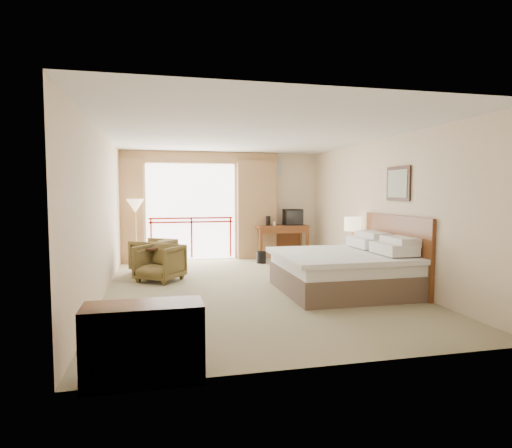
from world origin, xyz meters
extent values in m
plane|color=gray|center=(0.00, 0.00, 0.00)|extent=(7.00, 7.00, 0.00)
plane|color=white|center=(0.00, 0.00, 2.70)|extent=(7.00, 7.00, 0.00)
plane|color=beige|center=(0.00, 3.50, 1.35)|extent=(5.00, 0.00, 5.00)
plane|color=beige|center=(0.00, -3.50, 1.35)|extent=(5.00, 0.00, 5.00)
plane|color=beige|center=(-2.50, 0.00, 1.35)|extent=(0.00, 7.00, 7.00)
plane|color=beige|center=(2.50, 0.00, 1.35)|extent=(0.00, 7.00, 7.00)
plane|color=white|center=(-0.80, 3.48, 1.20)|extent=(2.40, 0.00, 2.40)
cube|color=#AC160E|center=(-0.80, 3.46, 0.95)|extent=(2.09, 0.03, 0.04)
cube|color=#AC160E|center=(-0.80, 3.46, 1.05)|extent=(2.09, 0.03, 0.04)
cube|color=#AC160E|center=(-1.79, 3.46, 0.55)|extent=(0.04, 0.03, 1.00)
cube|color=#AC160E|center=(-0.80, 3.46, 0.55)|extent=(0.04, 0.03, 1.00)
cube|color=#AC160E|center=(0.19, 3.46, 0.55)|extent=(0.04, 0.03, 1.00)
cube|color=#986D46|center=(-2.45, 3.35, 1.25)|extent=(1.00, 0.26, 2.50)
cube|color=#986D46|center=(0.85, 3.35, 1.25)|extent=(1.00, 0.26, 2.50)
cube|color=#986D46|center=(-0.80, 3.38, 2.55)|extent=(4.40, 0.22, 0.28)
cube|color=silver|center=(1.30, 3.47, 2.35)|extent=(0.50, 0.04, 0.50)
cube|color=brown|center=(1.45, -0.60, 0.20)|extent=(2.05, 2.00, 0.40)
cube|color=white|center=(1.45, -0.60, 0.50)|extent=(2.01, 1.96, 0.22)
cube|color=white|center=(1.40, -0.60, 0.63)|extent=(2.09, 2.06, 0.08)
cube|color=white|center=(2.15, -1.05, 0.78)|extent=(0.50, 0.75, 0.18)
cube|color=white|center=(2.15, -0.15, 0.78)|extent=(0.50, 0.75, 0.18)
cube|color=white|center=(2.28, -1.05, 0.90)|extent=(0.40, 0.70, 0.14)
cube|color=white|center=(2.28, -0.15, 0.90)|extent=(0.40, 0.70, 0.14)
cube|color=#5C2C15|center=(2.46, -0.60, 0.65)|extent=(0.06, 2.10, 1.30)
cube|color=black|center=(2.48, -0.60, 1.85)|extent=(0.03, 0.72, 0.60)
cube|color=silver|center=(2.46, -0.60, 1.85)|extent=(0.01, 0.60, 0.48)
cube|color=#5C2C15|center=(2.25, 0.65, 0.29)|extent=(0.44, 0.51, 0.58)
cylinder|color=tan|center=(2.25, 0.70, 0.62)|extent=(0.14, 0.14, 0.04)
cylinder|color=tan|center=(2.25, 0.70, 0.80)|extent=(0.03, 0.03, 0.36)
cylinder|color=#FFE5B2|center=(2.25, 0.70, 1.05)|extent=(0.34, 0.34, 0.28)
cube|color=black|center=(2.20, 0.50, 0.62)|extent=(0.17, 0.14, 0.07)
cube|color=#5C2C15|center=(1.45, 3.12, 0.83)|extent=(1.31, 0.63, 0.05)
cube|color=#5C2C15|center=(0.85, 2.84, 0.40)|extent=(0.07, 0.07, 0.81)
cube|color=#5C2C15|center=(2.05, 2.84, 0.40)|extent=(0.07, 0.07, 0.81)
cube|color=#5C2C15|center=(0.85, 3.39, 0.40)|extent=(0.07, 0.07, 0.81)
cube|color=#5C2C15|center=(2.05, 3.39, 0.40)|extent=(0.07, 0.07, 0.81)
cube|color=#5C2C15|center=(1.45, 3.39, 0.49)|extent=(1.20, 0.03, 0.60)
cube|color=#5C2C15|center=(1.45, 2.83, 0.74)|extent=(1.20, 0.03, 0.13)
cube|color=black|center=(1.75, 3.12, 1.06)|extent=(0.45, 0.35, 0.41)
cube|color=black|center=(1.75, 2.94, 1.06)|extent=(0.41, 0.02, 0.33)
cylinder|color=black|center=(1.10, 3.12, 0.98)|extent=(0.14, 0.14, 0.24)
cylinder|color=white|center=(1.25, 3.07, 0.91)|extent=(0.09, 0.09, 0.10)
cylinder|color=black|center=(0.78, 2.53, 0.14)|extent=(0.23, 0.23, 0.29)
imported|color=#4E3E1B|center=(-1.72, 1.98, 0.00)|extent=(1.06, 1.06, 0.71)
imported|color=#4E3E1B|center=(-1.60, 0.97, 0.00)|extent=(1.06, 1.06, 0.70)
cylinder|color=black|center=(-1.80, 1.42, 0.59)|extent=(0.56, 0.56, 0.04)
cylinder|color=black|center=(-1.80, 1.42, 0.30)|extent=(0.07, 0.07, 0.56)
cylinder|color=black|center=(-1.80, 1.42, 0.02)|extent=(0.40, 0.40, 0.03)
imported|color=white|center=(-1.80, 1.42, 0.61)|extent=(0.25, 0.26, 0.02)
cylinder|color=tan|center=(-2.13, 2.95, 0.01)|extent=(0.25, 0.25, 0.03)
cylinder|color=tan|center=(-2.13, 2.95, 0.67)|extent=(0.03, 0.03, 1.34)
cone|color=#FFE5B2|center=(-2.13, 2.95, 1.38)|extent=(0.39, 0.39, 0.31)
cube|color=#5C2C15|center=(-1.76, -3.44, 0.35)|extent=(1.06, 0.44, 0.71)
cube|color=black|center=(-1.76, -3.66, 0.35)|extent=(0.97, 0.02, 0.62)
camera|label=1|loc=(-1.61, -7.32, 1.71)|focal=30.00mm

